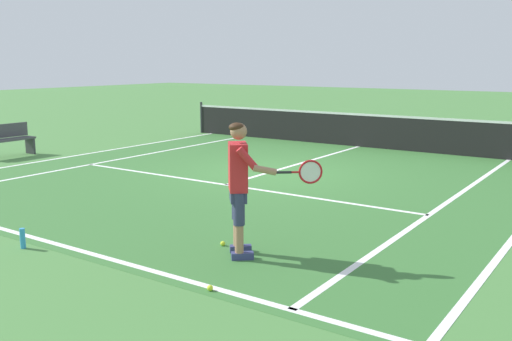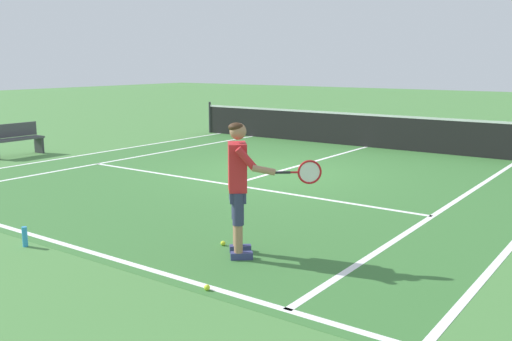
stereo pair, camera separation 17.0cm
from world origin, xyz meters
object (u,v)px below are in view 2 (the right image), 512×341
Objects in this scene: courtside_bench at (16,139)px; tennis_ball_by_baseline at (207,288)px; tennis_player at (240,180)px; water_bottle at (25,237)px; tennis_ball_near_feet at (223,243)px.

tennis_ball_by_baseline is at bearing -21.72° from courtside_bench.
tennis_player is 3.05m from water_bottle.
tennis_ball_by_baseline is 0.24× the size of water_bottle.
courtside_bench reaches higher than tennis_ball_by_baseline.
tennis_player is 1.22× the size of courtside_bench.
courtside_bench reaches higher than tennis_ball_near_feet.
tennis_ball_near_feet is 1.54m from tennis_ball_by_baseline.
courtside_bench reaches higher than water_bottle.
tennis_ball_by_baseline is 10.73m from courtside_bench.
water_bottle is (7.00, -4.25, -0.31)m from courtside_bench.
courtside_bench is 8.19m from water_bottle.
water_bottle reaches higher than tennis_ball_near_feet.
tennis_ball_near_feet is 1.00× the size of tennis_ball_by_baseline.
tennis_ball_near_feet is 2.66m from water_bottle.
tennis_ball_by_baseline is at bearing 5.39° from water_bottle.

